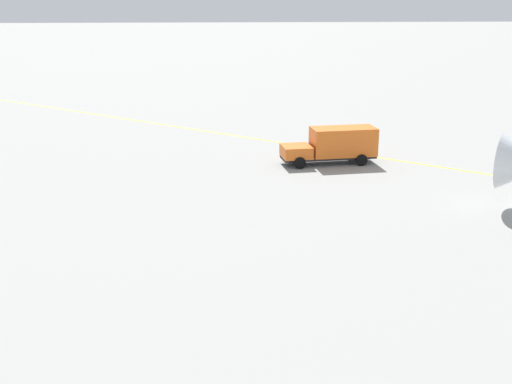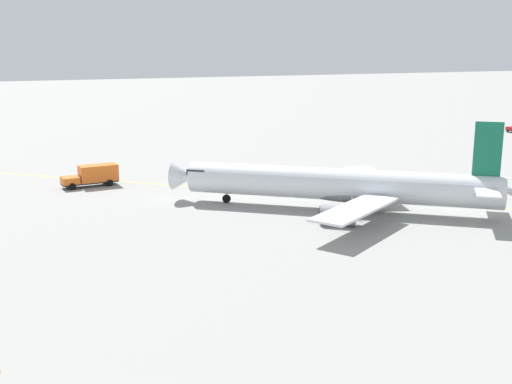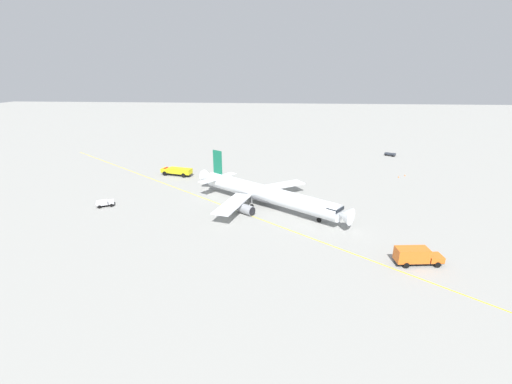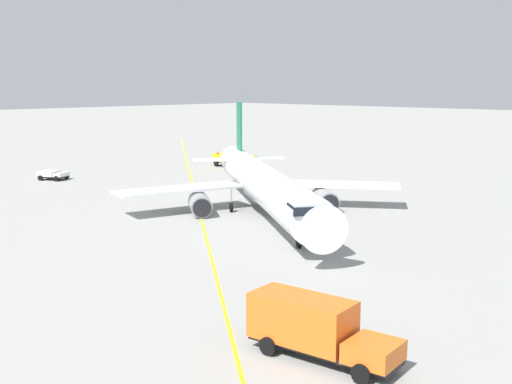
{
  "view_description": "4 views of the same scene",
  "coord_description": "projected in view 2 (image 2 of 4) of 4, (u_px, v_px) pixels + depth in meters",
  "views": [
    {
      "loc": [
        -42.61,
        -24.54,
        14.15
      ],
      "look_at": [
        -40.83,
        4.34,
        5.07
      ],
      "focal_mm": 44.8,
      "sensor_mm": 36.0,
      "label": 1
    },
    {
      "loc": [
        -43.94,
        -67.26,
        20.92
      ],
      "look_at": [
        -16.95,
        2.57,
        3.41
      ],
      "focal_mm": 45.63,
      "sensor_mm": 36.0,
      "label": 2
    },
    {
      "loc": [
        -9.58,
        83.57,
        31.57
      ],
      "look_at": [
        -2.91,
        4.86,
        4.3
      ],
      "focal_mm": 24.4,
      "sensor_mm": 36.0,
      "label": 3
    },
    {
      "loc": [
        -52.06,
        53.11,
        13.99
      ],
      "look_at": [
        -5.46,
        4.53,
        2.64
      ],
      "focal_mm": 44.84,
      "sensor_mm": 36.0,
      "label": 4
    }
  ],
  "objects": [
    {
      "name": "taxiway_centreline",
      "position": [
        349.0,
        197.0,
        88.66
      ],
      "size": [
        153.74,
        121.76,
        0.01
      ],
      "rotation": [
        0.0,
        0.0,
        2.47
      ],
      "color": "yellow",
      "rests_on": "ground_plane"
    },
    {
      "name": "ground_plane",
      "position": [
        390.0,
        212.0,
        81.28
      ],
      "size": [
        600.0,
        600.0,
        0.0
      ],
      "primitive_type": "plane",
      "color": "gray"
    },
    {
      "name": "airliner_main",
      "position": [
        344.0,
        186.0,
        81.39
      ],
      "size": [
        38.99,
        30.33,
        11.7
      ],
      "rotation": [
        0.0,
        0.0,
        2.52
      ],
      "color": "silver",
      "rests_on": "ground_plane"
    },
    {
      "name": "catering_truck_truck",
      "position": [
        94.0,
        175.0,
        95.31
      ],
      "size": [
        8.33,
        3.5,
        3.1
      ],
      "rotation": [
        0.0,
        0.0,
        3.26
      ],
      "color": "#232326",
      "rests_on": "ground_plane"
    }
  ]
}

